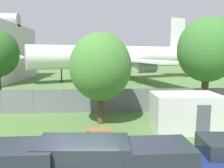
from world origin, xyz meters
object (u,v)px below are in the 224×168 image
airplane (118,57)px  tree_near_hangar (207,50)px  car_dark_green_suv_far_left (6,168)px  car_dark_blue_sedan_near_left (159,165)px  picnic_bench_near_cabin (99,134)px  car_navy_suv_mid_left (83,163)px  tree_left_of_cabin (101,67)px  portable_cabin (185,112)px

airplane → tree_near_hangar: bearing=81.1°
car_dark_green_suv_far_left → car_dark_blue_sedan_near_left: (5.50, 0.09, -0.10)m
picnic_bench_near_cabin → car_navy_suv_mid_left: 4.25m
airplane → car_navy_suv_mid_left: airplane is taller
car_dark_green_suv_far_left → car_navy_suv_mid_left: 2.69m
airplane → picnic_bench_near_cabin: bearing=60.9°
airplane → car_dark_green_suv_far_left: airplane is taller
airplane → tree_left_of_cabin: bearing=60.3°
airplane → tree_left_of_cabin: size_ratio=6.13×
car_dark_blue_sedan_near_left → tree_left_of_cabin: bearing=104.7°
portable_cabin → car_dark_blue_sedan_near_left: 6.85m
portable_cabin → car_dark_green_suv_far_left: portable_cabin is taller
tree_left_of_cabin → car_dark_green_suv_far_left: size_ratio=1.33×
car_dark_green_suv_far_left → airplane: bearing=77.7°
tree_near_hangar → car_dark_blue_sedan_near_left: bearing=-122.6°
tree_near_hangar → tree_left_of_cabin: bearing=-161.4°
airplane → car_dark_blue_sedan_near_left: airplane is taller
tree_near_hangar → tree_left_of_cabin: size_ratio=1.25×
car_navy_suv_mid_left → car_dark_blue_sedan_near_left: 2.82m
picnic_bench_near_cabin → tree_near_hangar: tree_near_hangar is taller
portable_cabin → car_dark_green_suv_far_left: (-8.79, -6.09, -0.24)m
tree_left_of_cabin → car_dark_blue_sedan_near_left: size_ratio=1.35×
airplane → car_navy_suv_mid_left: bearing=60.8°
portable_cabin → car_dark_blue_sedan_near_left: size_ratio=0.88×
airplane → tree_left_of_cabin: (-3.26, -26.33, -0.28)m
portable_cabin → car_navy_suv_mid_left: (-6.11, -5.89, -0.23)m
picnic_bench_near_cabin → tree_left_of_cabin: bearing=88.2°
car_navy_suv_mid_left → car_dark_blue_sedan_near_left: size_ratio=1.00×
portable_cabin → car_dark_green_suv_far_left: 10.70m
tree_left_of_cabin → car_navy_suv_mid_left: tree_left_of_cabin is taller
picnic_bench_near_cabin → car_dark_green_suv_far_left: size_ratio=0.33×
car_dark_blue_sedan_near_left → tree_near_hangar: bearing=56.3°
tree_near_hangar → car_dark_blue_sedan_near_left: size_ratio=1.68×
tree_near_hangar → car_dark_green_suv_far_left: size_ratio=1.66×
tree_left_of_cabin → car_dark_green_suv_far_left: 8.97m
airplane → car_navy_suv_mid_left: size_ratio=8.24×
picnic_bench_near_cabin → tree_near_hangar: size_ratio=0.20×
car_dark_blue_sedan_near_left → airplane: bearing=87.1°
portable_cabin → car_navy_suv_mid_left: size_ratio=0.88×
portable_cabin → tree_near_hangar: size_ratio=0.52×
car_dark_green_suv_far_left → car_navy_suv_mid_left: bearing=2.9°
tree_near_hangar → car_dark_blue_sedan_near_left: 13.39m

